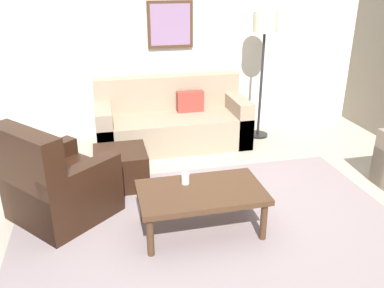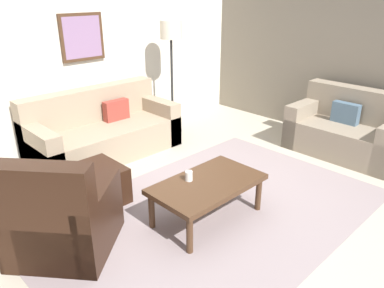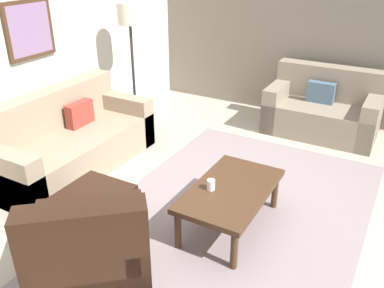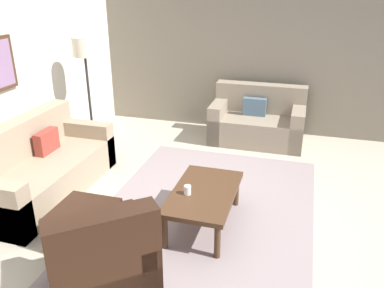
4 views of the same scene
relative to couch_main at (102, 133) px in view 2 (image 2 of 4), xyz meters
The scene contains 12 objects.
ground_plane 2.12m from the couch_main, 90.53° to the right, with size 8.00×8.00×0.00m, color #B2A893.
rear_partition 1.21m from the couch_main, 92.25° to the left, with size 6.00×0.12×2.80m, color silver.
stone_feature_panel 3.81m from the couch_main, 35.20° to the right, with size 0.12×5.20×2.80m, color slate.
area_rug 2.12m from the couch_main, 90.53° to the right, with size 3.55×2.34×0.01m, color gray.
couch_main is the anchor object (origin of this frame).
couch_loveseat 3.40m from the couch_main, 43.78° to the right, with size 0.83×1.45×0.88m.
armchair_leather 2.14m from the couch_main, 130.60° to the right, with size 1.13×1.13×0.95m.
ottoman 1.34m from the couch_main, 124.86° to the right, with size 0.56×0.56×0.40m, color black.
coffee_table 2.14m from the couch_main, 93.41° to the right, with size 1.10×0.64×0.41m.
cup 2.01m from the couch_main, 96.80° to the right, with size 0.07×0.07×0.10m, color white.
lamp_standing 1.68m from the couch_main, ahead, with size 0.32×0.32×1.71m.
framed_artwork 1.30m from the couch_main, 77.97° to the left, with size 0.62×0.04×0.62m.
Camera 2 is at (-2.41, -2.19, 2.13)m, focal length 34.74 mm.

